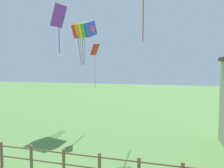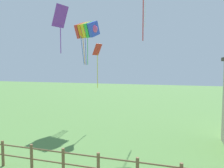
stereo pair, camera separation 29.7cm
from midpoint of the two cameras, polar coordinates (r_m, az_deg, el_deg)
The scene contains 4 objects.
wooden_fence at distance 10.09m, azimuth -4.19°, elevation -20.53°, with size 17.26×0.14×1.29m.
kite_rainbow_parafoil at distance 21.63m, azimuth -7.69°, elevation 13.88°, with size 2.64×2.16×4.18m.
kite_red_diamond at distance 18.51m, azimuth -4.94°, elevation 7.22°, with size 0.71×0.87×3.69m.
kite_purple_streamer at distance 14.41m, azimuth -14.33°, elevation 16.11°, with size 0.76×1.09×2.93m.
Camera 1 is at (3.00, -2.75, 4.97)m, focal length 35.00 mm.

